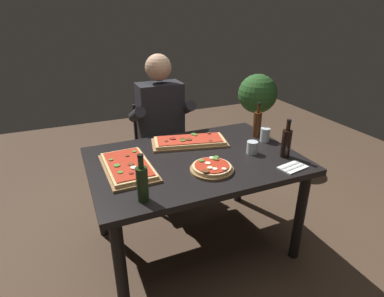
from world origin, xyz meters
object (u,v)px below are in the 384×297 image
Objects in this scene: pizza_round_far at (212,168)px; wine_bottle_dark at (142,182)px; oil_bottle_amber at (286,142)px; pizza_rectangular_left at (128,166)px; potted_plant_corner at (256,109)px; vinegar_bottle_green at (257,124)px; tumbler_near_camera at (252,148)px; dining_table at (195,170)px; diner_chair at (159,145)px; tumbler_far_side at (265,136)px; pizza_rectangular_front at (189,141)px; seated_diner at (162,124)px.

wine_bottle_dark is at bearing -162.63° from pizza_round_far.
pizza_rectangular_left is at bearing 167.13° from oil_bottle_amber.
vinegar_bottle_green is at bearing -124.32° from potted_plant_corner.
pizza_rectangular_left is 0.86m from tumbler_near_camera.
diner_chair is at bearing 89.44° from dining_table.
pizza_rectangular_left is 4.85× the size of tumbler_far_side.
pizza_rectangular_front is at bearing 138.75° from oil_bottle_amber.
diner_chair is (-0.39, 0.94, -0.29)m from tumbler_near_camera.
oil_bottle_amber is (0.58, -0.22, 0.20)m from dining_table.
pizza_rectangular_front is 0.69m from oil_bottle_amber.
seated_diner reaches higher than tumbler_near_camera.
seated_diner reaches higher than diner_chair.
pizza_rectangular_front is 1.17× the size of pizza_rectangular_left.
tumbler_near_camera is at bearing -125.35° from potted_plant_corner.
pizza_rectangular_left is (-0.45, 0.02, 0.12)m from dining_table.
wine_bottle_dark reaches higher than pizza_rectangular_front.
potted_plant_corner is (1.74, 1.53, -0.24)m from wine_bottle_dark.
wine_bottle_dark is 1.04m from oil_bottle_amber.
tumbler_far_side is 0.08× the size of seated_diner.
vinegar_bottle_green is (0.60, 0.17, 0.20)m from dining_table.
dining_table is at bearing -137.72° from potted_plant_corner.
tumbler_far_side is at bearing 24.70° from pizza_round_far.
pizza_round_far is 0.21× the size of seated_diner.
tumbler_far_side is (0.58, 0.27, 0.03)m from pizza_round_far.
wine_bottle_dark reaches higher than tumbler_near_camera.
potted_plant_corner is (0.69, 1.01, -0.24)m from vinegar_bottle_green.
pizza_rectangular_left reaches higher than dining_table.
dining_table is 0.74m from seated_diner.
potted_plant_corner is (1.28, 0.44, -0.14)m from seated_diner.
seated_diner reaches higher than potted_plant_corner.
seated_diner is (-0.59, 0.57, -0.10)m from vinegar_bottle_green.
wine_bottle_dark is 2.55× the size of tumbler_far_side.
seated_diner is (-0.02, 0.94, -0.02)m from pizza_round_far.
tumbler_near_camera is (0.37, 0.12, 0.02)m from pizza_round_far.
tumbler_near_camera is at bearing 18.14° from pizza_round_far.
pizza_rectangular_front is 0.45× the size of seated_diner.
wine_bottle_dark is (-0.45, -0.36, 0.20)m from dining_table.
seated_diner is (0.46, 0.72, -0.02)m from pizza_rectangular_left.
wine_bottle_dark reaches higher than pizza_round_far.
tumbler_far_side is 1.04m from diner_chair.
pizza_round_far is 0.69m from vinegar_bottle_green.
wine_bottle_dark is 0.20× the size of seated_diner.
tumbler_far_side reaches higher than dining_table.
pizza_rectangular_left is at bearing 177.75° from dining_table.
tumbler_near_camera is (0.85, 0.27, -0.07)m from wine_bottle_dark.
diner_chair reaches higher than pizza_rectangular_front.
pizza_round_far is 0.64m from tumbler_far_side.
pizza_rectangular_front is 6.80× the size of tumbler_near_camera.
tumbler_far_side is 0.10× the size of potted_plant_corner.
pizza_rectangular_front is (0.06, 0.24, 0.12)m from dining_table.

